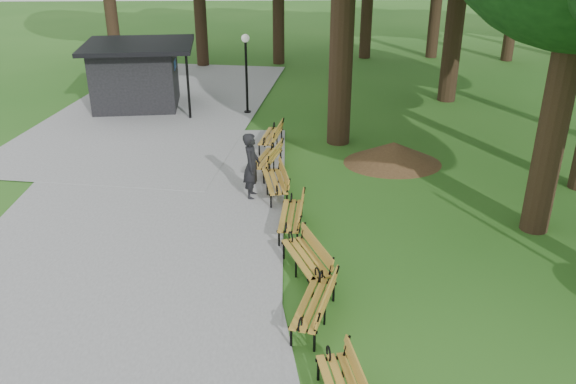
{
  "coord_description": "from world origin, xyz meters",
  "views": [
    {
      "loc": [
        -0.38,
        -10.16,
        7.21
      ],
      "look_at": [
        0.07,
        3.06,
        1.1
      ],
      "focal_mm": 36.96,
      "sensor_mm": 36.0,
      "label": 1
    }
  ],
  "objects_px": {
    "bench_6": "(267,159)",
    "bench_7": "(271,136)",
    "bench_2": "(314,304)",
    "bench_5": "(275,182)",
    "person": "(252,166)",
    "bench_4": "(291,216)",
    "bench_3": "(305,258)",
    "kiosk": "(135,75)",
    "lamp_post": "(246,57)",
    "dirt_mound": "(393,153)"
  },
  "relations": [
    {
      "from": "kiosk",
      "to": "bench_5",
      "type": "relative_size",
      "value": 2.27
    },
    {
      "from": "person",
      "to": "bench_5",
      "type": "xyz_separation_m",
      "value": [
        0.65,
        0.08,
        -0.52
      ]
    },
    {
      "from": "dirt_mound",
      "to": "bench_5",
      "type": "bearing_deg",
      "value": -148.41
    },
    {
      "from": "bench_7",
      "to": "lamp_post",
      "type": "bearing_deg",
      "value": -155.13
    },
    {
      "from": "bench_3",
      "to": "bench_7",
      "type": "relative_size",
      "value": 1.0
    },
    {
      "from": "bench_4",
      "to": "bench_6",
      "type": "xyz_separation_m",
      "value": [
        -0.59,
        3.91,
        0.0
      ]
    },
    {
      "from": "bench_3",
      "to": "bench_6",
      "type": "relative_size",
      "value": 1.0
    },
    {
      "from": "bench_5",
      "to": "bench_7",
      "type": "relative_size",
      "value": 1.0
    },
    {
      "from": "person",
      "to": "bench_4",
      "type": "height_order",
      "value": "person"
    },
    {
      "from": "person",
      "to": "bench_5",
      "type": "relative_size",
      "value": 1.01
    },
    {
      "from": "bench_3",
      "to": "bench_4",
      "type": "xyz_separation_m",
      "value": [
        -0.24,
        2.05,
        0.0
      ]
    },
    {
      "from": "bench_3",
      "to": "bench_5",
      "type": "xyz_separation_m",
      "value": [
        -0.61,
        4.19,
        0.0
      ]
    },
    {
      "from": "bench_2",
      "to": "bench_4",
      "type": "height_order",
      "value": "same"
    },
    {
      "from": "kiosk",
      "to": "bench_3",
      "type": "distance_m",
      "value": 14.61
    },
    {
      "from": "bench_3",
      "to": "bench_6",
      "type": "xyz_separation_m",
      "value": [
        -0.83,
        5.97,
        0.0
      ]
    },
    {
      "from": "bench_4",
      "to": "bench_5",
      "type": "bearing_deg",
      "value": -163.33
    },
    {
      "from": "kiosk",
      "to": "bench_7",
      "type": "relative_size",
      "value": 2.27
    },
    {
      "from": "lamp_post",
      "to": "bench_3",
      "type": "xyz_separation_m",
      "value": [
        1.62,
        -12.14,
        -1.84
      ]
    },
    {
      "from": "kiosk",
      "to": "bench_7",
      "type": "bearing_deg",
      "value": -46.88
    },
    {
      "from": "bench_3",
      "to": "bench_7",
      "type": "bearing_deg",
      "value": 167.45
    },
    {
      "from": "bench_4",
      "to": "bench_7",
      "type": "height_order",
      "value": "same"
    },
    {
      "from": "bench_2",
      "to": "bench_5",
      "type": "relative_size",
      "value": 1.0
    },
    {
      "from": "dirt_mound",
      "to": "bench_3",
      "type": "bearing_deg",
      "value": -116.25
    },
    {
      "from": "kiosk",
      "to": "bench_6",
      "type": "relative_size",
      "value": 2.27
    },
    {
      "from": "bench_3",
      "to": "kiosk",
      "type": "bearing_deg",
      "value": -172.24
    },
    {
      "from": "dirt_mound",
      "to": "person",
      "type": "bearing_deg",
      "value": -151.45
    },
    {
      "from": "bench_2",
      "to": "person",
      "type": "bearing_deg",
      "value": -149.0
    },
    {
      "from": "bench_4",
      "to": "lamp_post",
      "type": "bearing_deg",
      "value": -165.44
    },
    {
      "from": "bench_6",
      "to": "dirt_mound",
      "type": "bearing_deg",
      "value": 114.82
    },
    {
      "from": "bench_2",
      "to": "bench_4",
      "type": "xyz_separation_m",
      "value": [
        -0.3,
        3.76,
        0.0
      ]
    },
    {
      "from": "bench_4",
      "to": "bench_7",
      "type": "relative_size",
      "value": 1.0
    },
    {
      "from": "lamp_post",
      "to": "bench_2",
      "type": "xyz_separation_m",
      "value": [
        1.67,
        -13.85,
        -1.84
      ]
    },
    {
      "from": "dirt_mound",
      "to": "bench_4",
      "type": "bearing_deg",
      "value": -127.65
    },
    {
      "from": "bench_4",
      "to": "bench_5",
      "type": "relative_size",
      "value": 1.0
    },
    {
      "from": "bench_5",
      "to": "bench_6",
      "type": "distance_m",
      "value": 1.79
    },
    {
      "from": "kiosk",
      "to": "bench_4",
      "type": "bearing_deg",
      "value": -65.67
    },
    {
      "from": "lamp_post",
      "to": "bench_5",
      "type": "distance_m",
      "value": 8.22
    },
    {
      "from": "bench_2",
      "to": "bench_3",
      "type": "distance_m",
      "value": 1.71
    },
    {
      "from": "person",
      "to": "bench_2",
      "type": "xyz_separation_m",
      "value": [
        1.32,
        -5.82,
        -0.52
      ]
    },
    {
      "from": "lamp_post",
      "to": "bench_4",
      "type": "distance_m",
      "value": 10.35
    },
    {
      "from": "lamp_post",
      "to": "bench_5",
      "type": "xyz_separation_m",
      "value": [
        1.0,
        -7.95,
        -1.84
      ]
    },
    {
      "from": "kiosk",
      "to": "bench_3",
      "type": "bearing_deg",
      "value": -68.66
    },
    {
      "from": "person",
      "to": "bench_2",
      "type": "distance_m",
      "value": 5.99
    },
    {
      "from": "bench_6",
      "to": "kiosk",
      "type": "bearing_deg",
      "value": -126.71
    },
    {
      "from": "lamp_post",
      "to": "bench_3",
      "type": "distance_m",
      "value": 12.39
    },
    {
      "from": "bench_6",
      "to": "bench_7",
      "type": "bearing_deg",
      "value": -167.18
    },
    {
      "from": "lamp_post",
      "to": "bench_7",
      "type": "bearing_deg",
      "value": -77.4
    },
    {
      "from": "bench_2",
      "to": "bench_6",
      "type": "height_order",
      "value": "same"
    },
    {
      "from": "lamp_post",
      "to": "bench_2",
      "type": "relative_size",
      "value": 1.67
    },
    {
      "from": "person",
      "to": "bench_4",
      "type": "xyz_separation_m",
      "value": [
        1.02,
        -2.06,
        -0.52
      ]
    }
  ]
}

